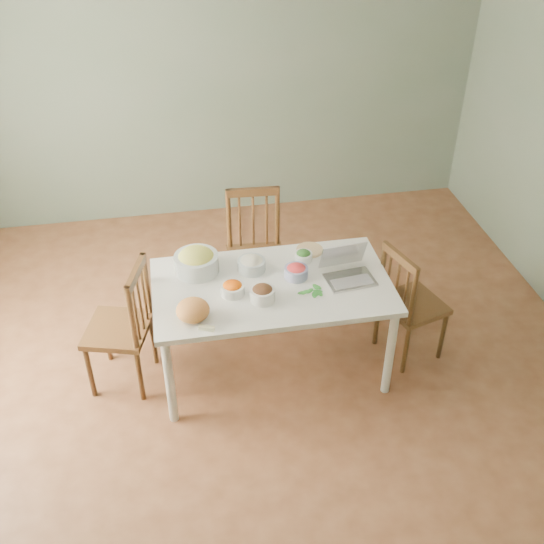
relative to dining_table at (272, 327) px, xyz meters
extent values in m
cube|color=brown|center=(-0.12, -0.13, -0.38)|extent=(5.00, 5.00, 0.00)
cube|color=slate|center=(-0.12, 2.37, 0.97)|extent=(5.00, 0.00, 2.70)
ellipsoid|color=#CE7F3F|center=(-0.55, -0.27, 0.44)|extent=(0.25, 0.25, 0.14)
cube|color=beige|center=(-0.48, -0.39, 0.39)|extent=(0.10, 0.06, 0.03)
cylinder|color=tan|center=(0.34, 0.34, 0.38)|extent=(0.21, 0.21, 0.02)
camera|label=1|loc=(-0.62, -3.42, 2.98)|focal=42.66mm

